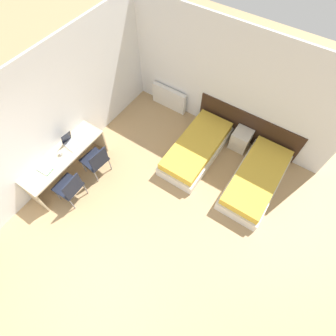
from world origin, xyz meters
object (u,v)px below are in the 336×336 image
bed_near_door (256,180)px  chair_near_laptop (96,160)px  bed_near_window (197,149)px  laptop (70,142)px  chair_near_notebook (70,187)px  nightstand (241,139)px

bed_near_door → chair_near_laptop: bearing=-151.7°
bed_near_window → bed_near_door: 1.49m
bed_near_door → laptop: size_ratio=5.87×
laptop → bed_near_window: bearing=44.5°
bed_near_door → chair_near_notebook: size_ratio=2.30×
bed_near_window → laptop: size_ratio=5.87×
bed_near_window → chair_near_notebook: chair_near_notebook is taller
chair_near_laptop → laptop: (-0.55, -0.08, 0.30)m
bed_near_door → chair_near_notebook: bearing=-141.5°
bed_near_door → laptop: laptop is taller
bed_near_door → nightstand: bearing=133.2°
bed_near_window → chair_near_laptop: chair_near_laptop is taller
nightstand → chair_near_laptop: bearing=-133.4°
chair_near_notebook → chair_near_laptop: bearing=87.8°
nightstand → laptop: 3.85m
laptop → nightstand: bearing=46.7°
bed_near_window → laptop: bearing=-140.7°
chair_near_notebook → nightstand: bearing=52.2°
bed_near_window → chair_near_notebook: 2.90m
chair_near_notebook → laptop: laptop is taller
bed_near_window → chair_near_notebook: size_ratio=2.30×
nightstand → chair_near_laptop: 3.36m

